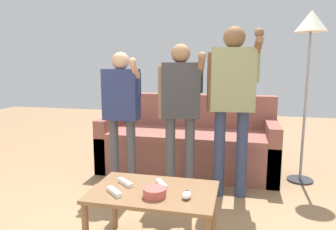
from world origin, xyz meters
TOP-DOWN VIEW (x-y plane):
  - couch at (0.03, 1.63)m, footprint 2.08×0.83m
  - coffee_table at (0.09, -0.14)m, footprint 0.85×0.55m
  - snack_bowl at (0.12, -0.24)m, footprint 0.15×0.15m
  - game_remote_nunchuk at (0.33, -0.22)m, footprint 0.06×0.09m
  - floor_lamp at (1.32, 1.53)m, footprint 0.33×0.33m
  - player_left at (-0.53, 0.88)m, footprint 0.42×0.29m
  - player_center at (0.07, 0.91)m, footprint 0.48×0.31m
  - player_right at (0.56, 0.95)m, footprint 0.50×0.32m
  - game_remote_wand_near at (0.12, -0.06)m, footprint 0.11×0.14m
  - game_remote_wand_far at (-0.14, -0.09)m, footprint 0.14×0.13m
  - game_remote_wand_spare at (-0.15, -0.26)m, footprint 0.14×0.13m

SIDE VIEW (x-z plane):
  - couch at x=0.03m, z-range -0.14..0.77m
  - coffee_table at x=0.09m, z-range 0.16..0.62m
  - game_remote_wand_spare at x=-0.15m, z-range 0.45..0.49m
  - game_remote_wand_far at x=-0.14m, z-range 0.45..0.49m
  - game_remote_wand_near at x=0.12m, z-range 0.45..0.49m
  - game_remote_nunchuk at x=0.33m, z-range 0.45..0.51m
  - snack_bowl at x=0.12m, z-range 0.46..0.52m
  - player_left at x=-0.53m, z-range 0.18..1.60m
  - player_center at x=0.07m, z-range 0.19..1.68m
  - player_right at x=0.56m, z-range 0.21..1.86m
  - floor_lamp at x=1.32m, z-range 0.67..2.52m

